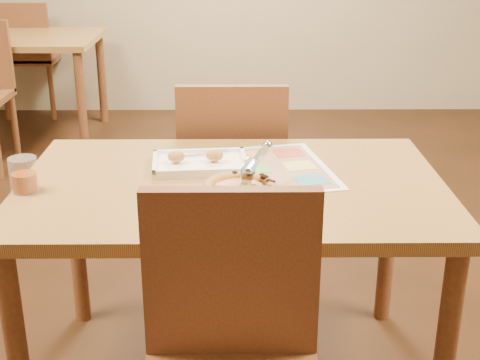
{
  "coord_description": "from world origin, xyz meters",
  "views": [
    {
      "loc": [
        0.01,
        -1.91,
        1.46
      ],
      "look_at": [
        0.02,
        -0.12,
        0.77
      ],
      "focal_mm": 50.0,
      "sensor_mm": 36.0,
      "label": 1
    }
  ],
  "objects_px": {
    "appetizer_tray": "(199,163)",
    "glass_tumbler": "(24,177)",
    "dining_table": "(232,207)",
    "menu": "(277,168)",
    "bg_table": "(5,49)",
    "bg_chair_far": "(26,46)",
    "pizza": "(240,189)",
    "pizza_cutter": "(255,163)",
    "chair_far": "(232,162)",
    "chair_near": "(231,338)",
    "plate": "(240,194)"
  },
  "relations": [
    {
      "from": "chair_near",
      "to": "bg_chair_far",
      "type": "bearing_deg",
      "value": 112.29
    },
    {
      "from": "appetizer_tray",
      "to": "glass_tumbler",
      "type": "distance_m",
      "value": 0.54
    },
    {
      "from": "bg_table",
      "to": "menu",
      "type": "height_order",
      "value": "menu"
    },
    {
      "from": "chair_far",
      "to": "pizza_cutter",
      "type": "height_order",
      "value": "chair_far"
    },
    {
      "from": "chair_near",
      "to": "chair_far",
      "type": "height_order",
      "value": "same"
    },
    {
      "from": "bg_table",
      "to": "glass_tumbler",
      "type": "xyz_separation_m",
      "value": [
        0.99,
        -2.87,
        0.13
      ]
    },
    {
      "from": "plate",
      "to": "appetizer_tray",
      "type": "height_order",
      "value": "appetizer_tray"
    },
    {
      "from": "pizza",
      "to": "chair_near",
      "type": "bearing_deg",
      "value": -92.75
    },
    {
      "from": "appetizer_tray",
      "to": "chair_near",
      "type": "bearing_deg",
      "value": -81.8
    },
    {
      "from": "bg_chair_far",
      "to": "pizza",
      "type": "height_order",
      "value": "bg_chair_far"
    },
    {
      "from": "pizza_cutter",
      "to": "glass_tumbler",
      "type": "bearing_deg",
      "value": 121.03
    },
    {
      "from": "pizza_cutter",
      "to": "appetizer_tray",
      "type": "bearing_deg",
      "value": 72.3
    },
    {
      "from": "dining_table",
      "to": "menu",
      "type": "bearing_deg",
      "value": 37.51
    },
    {
      "from": "chair_near",
      "to": "menu",
      "type": "bearing_deg",
      "value": 78.5
    },
    {
      "from": "chair_near",
      "to": "bg_table",
      "type": "bearing_deg",
      "value": 115.19
    },
    {
      "from": "chair_far",
      "to": "appetizer_tray",
      "type": "xyz_separation_m",
      "value": [
        -0.1,
        -0.48,
        0.17
      ]
    },
    {
      "from": "pizza_cutter",
      "to": "appetizer_tray",
      "type": "height_order",
      "value": "pizza_cutter"
    },
    {
      "from": "bg_chair_far",
      "to": "glass_tumbler",
      "type": "xyz_separation_m",
      "value": [
        0.99,
        -3.38,
        0.2
      ]
    },
    {
      "from": "plate",
      "to": "appetizer_tray",
      "type": "relative_size",
      "value": 0.76
    },
    {
      "from": "chair_far",
      "to": "bg_chair_far",
      "type": "relative_size",
      "value": 1.0
    },
    {
      "from": "plate",
      "to": "pizza_cutter",
      "type": "distance_m",
      "value": 0.1
    },
    {
      "from": "plate",
      "to": "glass_tumbler",
      "type": "distance_m",
      "value": 0.64
    },
    {
      "from": "bg_table",
      "to": "bg_chair_far",
      "type": "relative_size",
      "value": 2.77
    },
    {
      "from": "plate",
      "to": "menu",
      "type": "xyz_separation_m",
      "value": [
        0.12,
        0.23,
        -0.0
      ]
    },
    {
      "from": "chair_near",
      "to": "pizza_cutter",
      "type": "distance_m",
      "value": 0.59
    },
    {
      "from": "chair_near",
      "to": "glass_tumbler",
      "type": "bearing_deg",
      "value": 139.06
    },
    {
      "from": "chair_near",
      "to": "appetizer_tray",
      "type": "bearing_deg",
      "value": 98.2
    },
    {
      "from": "chair_far",
      "to": "menu",
      "type": "distance_m",
      "value": 0.53
    },
    {
      "from": "bg_table",
      "to": "plate",
      "type": "relative_size",
      "value": 5.32
    },
    {
      "from": "pizza_cutter",
      "to": "menu",
      "type": "relative_size",
      "value": 0.32
    },
    {
      "from": "chair_near",
      "to": "glass_tumbler",
      "type": "xyz_separation_m",
      "value": [
        -0.61,
        0.53,
        0.2
      ]
    },
    {
      "from": "dining_table",
      "to": "glass_tumbler",
      "type": "distance_m",
      "value": 0.63
    },
    {
      "from": "bg_chair_far",
      "to": "appetizer_tray",
      "type": "bearing_deg",
      "value": 115.22
    },
    {
      "from": "chair_near",
      "to": "bg_chair_far",
      "type": "xyz_separation_m",
      "value": [
        -1.6,
        3.9,
        0.0
      ]
    },
    {
      "from": "bg_chair_far",
      "to": "chair_far",
      "type": "bearing_deg",
      "value": 120.65
    },
    {
      "from": "bg_table",
      "to": "plate",
      "type": "distance_m",
      "value": 3.34
    },
    {
      "from": "bg_table",
      "to": "chair_far",
      "type": "bearing_deg",
      "value": -53.95
    },
    {
      "from": "chair_near",
      "to": "plate",
      "type": "relative_size",
      "value": 1.92
    },
    {
      "from": "appetizer_tray",
      "to": "glass_tumbler",
      "type": "bearing_deg",
      "value": -158.3
    },
    {
      "from": "pizza_cutter",
      "to": "glass_tumbler",
      "type": "relative_size",
      "value": 1.42
    },
    {
      "from": "chair_far",
      "to": "pizza_cutter",
      "type": "distance_m",
      "value": 0.71
    },
    {
      "from": "dining_table",
      "to": "menu",
      "type": "xyz_separation_m",
      "value": [
        0.15,
        0.11,
        0.09
      ]
    },
    {
      "from": "chair_far",
      "to": "menu",
      "type": "height_order",
      "value": "chair_far"
    },
    {
      "from": "appetizer_tray",
      "to": "glass_tumbler",
      "type": "xyz_separation_m",
      "value": [
        -0.5,
        -0.2,
        0.03
      ]
    },
    {
      "from": "pizza",
      "to": "chair_far",
      "type": "bearing_deg",
      "value": 91.83
    },
    {
      "from": "bg_chair_far",
      "to": "glass_tumbler",
      "type": "relative_size",
      "value": 4.55
    },
    {
      "from": "menu",
      "to": "appetizer_tray",
      "type": "bearing_deg",
      "value": 176.48
    },
    {
      "from": "dining_table",
      "to": "bg_table",
      "type": "xyz_separation_m",
      "value": [
        -1.6,
        2.8,
        0.0
      ]
    },
    {
      "from": "dining_table",
      "to": "bg_table",
      "type": "distance_m",
      "value": 3.22
    },
    {
      "from": "chair_near",
      "to": "bg_table",
      "type": "relative_size",
      "value": 0.36
    }
  ]
}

